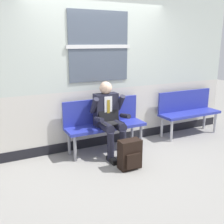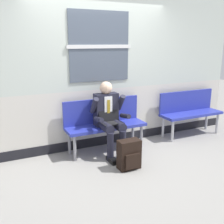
# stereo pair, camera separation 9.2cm
# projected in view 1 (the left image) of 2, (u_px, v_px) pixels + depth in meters

# --- Properties ---
(ground_plane) EXTENTS (18.00, 18.00, 0.00)m
(ground_plane) POSITION_uv_depth(u_px,v_px,m) (116.00, 157.00, 4.41)
(ground_plane) COLOR gray
(station_wall) EXTENTS (5.74, 0.17, 2.91)m
(station_wall) POSITION_uv_depth(u_px,v_px,m) (99.00, 66.00, 4.63)
(station_wall) COLOR beige
(station_wall) RESTS_ON ground
(bench_with_person) EXTENTS (1.40, 0.42, 0.90)m
(bench_with_person) POSITION_uv_depth(u_px,v_px,m) (104.00, 121.00, 4.62)
(bench_with_person) COLOR #28339E
(bench_with_person) RESTS_ON ground
(bench_empty) EXTENTS (1.31, 0.42, 0.89)m
(bench_empty) POSITION_uv_depth(u_px,v_px,m) (188.00, 109.00, 5.44)
(bench_empty) COLOR #28339E
(bench_empty) RESTS_ON ground
(person_seated) EXTENTS (0.57, 0.70, 1.22)m
(person_seated) POSITION_uv_depth(u_px,v_px,m) (109.00, 117.00, 4.41)
(person_seated) COLOR #1E1E2D
(person_seated) RESTS_ON ground
(backpack) EXTENTS (0.33, 0.22, 0.45)m
(backpack) POSITION_uv_depth(u_px,v_px,m) (130.00, 155.00, 3.98)
(backpack) COLOR black
(backpack) RESTS_ON ground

